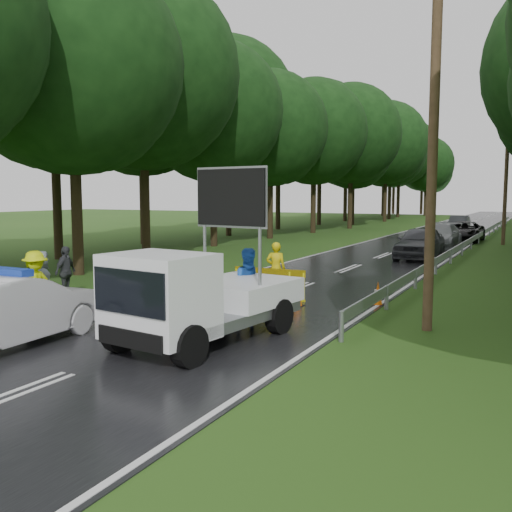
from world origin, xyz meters
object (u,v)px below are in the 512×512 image
Objects in this scene: work_truck at (197,298)px; officer at (276,269)px; queue_car_first at (420,243)px; queue_car_second at (439,236)px; civilian at (250,285)px; queue_car_third at (464,232)px; queue_car_fourth at (459,224)px; police_sedan at (11,310)px; barrier at (269,276)px.

work_truck is 2.91× the size of officer.
queue_car_second is at bearing 91.07° from queue_car_first.
queue_car_first is at bearing -118.62° from officer.
civilian reaches higher than queue_car_first.
queue_car_third is 1.17× the size of queue_car_fourth.
officer is 0.36× the size of queue_car_first.
barrier is at bearing -111.45° from police_sedan.
queue_car_second is at bearing 44.67° from civilian.
officer is 4.02m from civilian.
barrier is at bearing 106.90° from work_truck.
police_sedan is at bearing -172.02° from civilian.
civilian is 28.67m from queue_car_third.
police_sedan is 0.93× the size of work_truck.
queue_car_first is at bearing -87.77° from queue_car_fourth.
barrier is 19.66m from queue_car_second.
queue_car_fourth reaches higher than queue_car_third.
officer is 0.91× the size of civilian.
work_truck reaches higher than queue_car_first.
police_sedan is 43.92m from queue_car_fourth.
police_sedan is 2.72× the size of officer.
officer is (2.48, 8.27, 0.10)m from police_sedan.
civilian is (1.09, -3.87, 0.09)m from officer.
queue_car_second is 16.80m from queue_car_fourth.
civilian is at bearing -90.43° from queue_car_fourth.
police_sedan reaches higher than queue_car_first.
queue_car_third is (1.63, 31.13, -0.36)m from work_truck.
police_sedan reaches higher than barrier.
civilian is at bearing 86.51° from officer.
queue_car_second is at bearing 82.42° from barrier.
work_truck is 6.48m from officer.
barrier is 0.56× the size of queue_car_fourth.
civilian reaches higher than queue_car_third.
police_sedan is at bearing 54.01° from officer.
officer reaches higher than queue_car_third.
queue_car_second is (0.97, 22.62, -0.19)m from civilian.
queue_car_third is (0.67, 6.00, -0.08)m from queue_car_second.
queue_car_second is 1.25× the size of queue_car_fourth.
police_sedan is 1.12× the size of queue_car_fourth.
queue_car_second is (0.96, 25.13, -0.28)m from work_truck.
work_truck is 19.16m from queue_car_first.
work_truck reaches higher than queue_car_fourth.
work_truck is at bearing -91.76° from queue_car_third.
queue_car_fourth is (3.46, 43.78, -0.08)m from police_sedan.
work_truck is at bearing -154.09° from police_sedan.
queue_car_second is 6.04m from queue_car_third.
civilian reaches higher than officer.
work_truck reaches higher than civilian.
work_truck is at bearing -91.43° from queue_car_second.
queue_car_first is at bearing -91.75° from queue_car_third.
civilian is at bearing -91.69° from queue_car_second.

